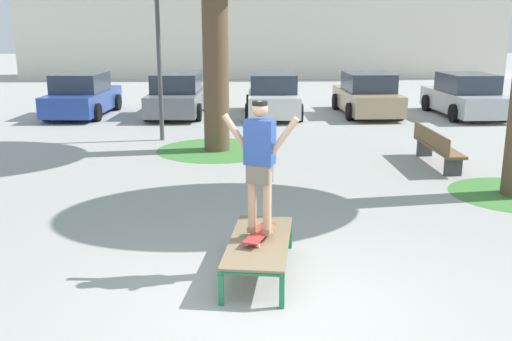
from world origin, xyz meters
TOP-DOWN VIEW (x-y plane):
  - ground_plane at (0.00, 0.00)m, footprint 120.00×120.00m
  - skate_box at (-0.16, 0.97)m, footprint 1.01×1.98m
  - skateboard at (-0.16, 0.99)m, footprint 0.47×0.82m
  - skater at (-0.16, 0.99)m, footprint 0.96×0.42m
  - grass_patch_mid_back at (-0.99, 8.62)m, footprint 3.11×3.11m
  - car_blue at (-5.96, 14.61)m, footprint 2.09×4.29m
  - car_grey at (-2.59, 14.53)m, footprint 2.07×4.28m
  - car_white at (0.78, 14.32)m, footprint 2.01×4.25m
  - car_tan at (4.15, 14.50)m, footprint 1.98×4.23m
  - car_silver at (7.51, 14.08)m, footprint 2.03×4.25m
  - park_bench at (4.08, 6.80)m, footprint 0.45×2.40m

SIDE VIEW (x-z plane):
  - ground_plane at x=0.00m, z-range 0.00..0.00m
  - grass_patch_mid_back at x=-0.99m, z-range 0.00..0.01m
  - skate_box at x=-0.16m, z-range 0.18..0.64m
  - park_bench at x=4.08m, z-range 0.03..0.86m
  - skateboard at x=-0.16m, z-range 0.49..0.58m
  - car_blue at x=-5.96m, z-range -0.06..1.44m
  - car_grey at x=-2.59m, z-range -0.06..1.44m
  - car_white at x=0.78m, z-range -0.06..1.44m
  - car_tan at x=4.15m, z-range -0.06..1.44m
  - car_silver at x=7.51m, z-range -0.06..1.44m
  - skater at x=-0.16m, z-range 0.68..2.38m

